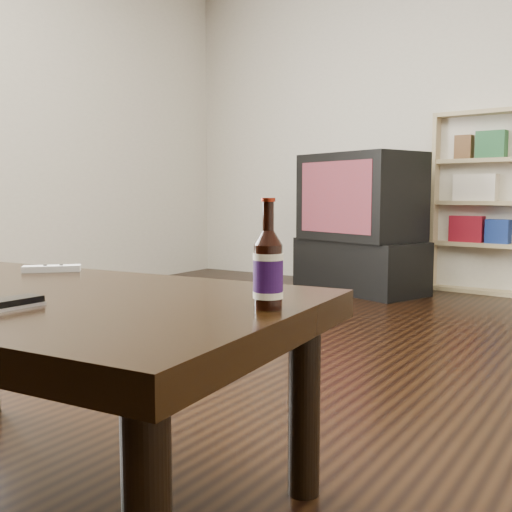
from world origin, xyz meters
The scene contains 9 objects.
floor centered at (0.00, 0.00, -0.01)m, with size 5.00×6.00×0.01m, color black.
wall_back centered at (0.00, 3.01, 1.35)m, with size 5.00×0.02×2.70m, color beige.
tv_stand centered at (-0.64, 2.53, 0.20)m, with size 1.00×0.50×0.40m, color black.
tv centered at (-0.64, 2.52, 0.73)m, with size 1.01×0.81×0.66m.
bookshelf centered at (0.15, 3.07, 0.71)m, with size 0.76×0.40×1.37m.
coffee_table centered at (-0.05, -0.84, 0.45)m, with size 1.44×0.92×0.51m.
beer_bottle centered at (0.55, -0.71, 0.60)m, with size 0.08×0.08×0.23m.
phone centered at (0.10, -0.99, 0.52)m, with size 0.07×0.12×0.02m.
remote centered at (-0.32, -0.57, 0.52)m, with size 0.15×0.15×0.02m.
Camera 1 is at (1.21, -1.75, 0.75)m, focal length 42.00 mm.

